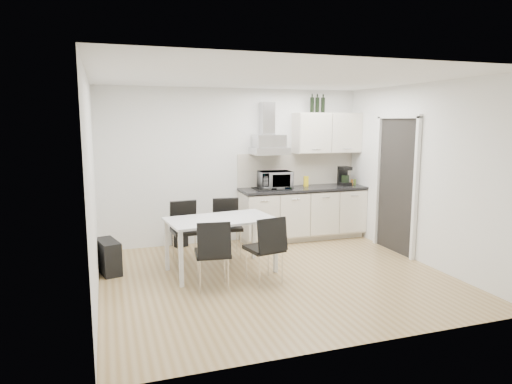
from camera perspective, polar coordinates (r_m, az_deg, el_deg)
ground at (r=6.21m, az=2.49°, el=-10.54°), size 4.50×4.50×0.00m
wall_back at (r=7.79m, az=-2.71°, el=3.27°), size 4.50×0.10×2.60m
wall_front at (r=4.12m, az=12.60°, el=-2.06°), size 4.50×0.10×2.60m
wall_left at (r=5.52m, az=-19.80°, el=0.38°), size 0.10×4.00×2.60m
wall_right at (r=7.03m, az=19.98°, el=2.12°), size 0.10×4.00×2.60m
ceiling at (r=5.88m, az=2.67°, el=14.11°), size 4.50×4.50×0.00m
doorway at (r=7.47m, az=17.03°, el=0.71°), size 0.08×1.04×2.10m
kitchenette at (r=8.01m, az=6.04°, el=-0.00°), size 2.22×0.64×2.52m
dining_table at (r=6.26m, az=-4.46°, el=-4.00°), size 1.51×0.98×0.75m
chair_far_left at (r=6.84m, az=-8.66°, el=-4.95°), size 0.48×0.53×0.88m
chair_far_right at (r=6.99m, az=-3.57°, el=-4.55°), size 0.49×0.54×0.88m
chair_near_left at (r=5.70m, az=-5.45°, el=-7.72°), size 0.50×0.55×0.88m
chair_near_right at (r=5.88m, az=1.02°, el=-7.15°), size 0.53×0.58×0.88m
guitar_amp at (r=6.61m, az=-17.98°, el=-7.69°), size 0.36×0.58×0.45m
floor_speaker at (r=7.69m, az=-9.49°, el=-5.48°), size 0.26×0.25×0.34m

